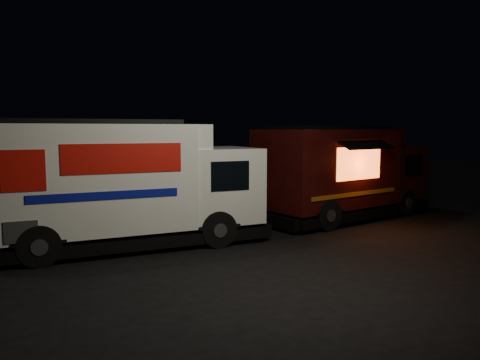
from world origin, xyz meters
TOP-DOWN VIEW (x-y plane):
  - ground at (0.00, 0.00)m, footprint 80.00×80.00m
  - white_truck at (-2.79, 1.98)m, footprint 8.14×4.51m
  - red_truck at (5.24, 0.92)m, footprint 7.33×2.92m

SIDE VIEW (x-z plane):
  - ground at x=0.00m, z-range 0.00..0.00m
  - red_truck at x=5.24m, z-range 0.00..3.37m
  - white_truck at x=-2.79m, z-range 0.00..3.50m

